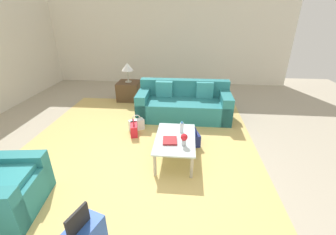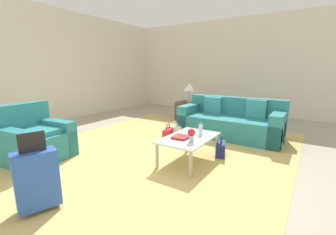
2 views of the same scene
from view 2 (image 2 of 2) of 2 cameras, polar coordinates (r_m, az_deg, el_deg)
ground_plane at (r=3.66m, az=-4.84°, el=-11.37°), size 12.00×12.00×0.00m
wall_back at (r=6.69m, az=-34.27°, el=10.85°), size 10.24×0.12×3.10m
wall_right at (r=7.97m, az=18.51°, el=12.15°), size 0.12×8.00×3.10m
area_rug at (r=4.21m, az=-1.93°, el=-8.05°), size 5.20×4.40×0.01m
couch at (r=5.18m, az=15.72°, el=-1.27°), size 0.94×2.15×0.84m
armchair at (r=4.29m, az=-30.97°, el=-5.22°), size 1.01×0.97×0.91m
coffee_table at (r=3.59m, az=5.38°, el=-5.69°), size 1.06×0.66×0.41m
water_bottle at (r=3.68m, az=8.27°, el=-2.98°), size 0.06×0.06×0.20m
coffee_table_book at (r=3.51m, az=3.32°, el=-4.97°), size 0.28×0.25×0.03m
flower_vase at (r=3.29m, az=5.95°, el=-4.22°), size 0.11×0.11×0.21m
side_table at (r=6.70m, az=5.28°, el=1.77°), size 0.61×0.61×0.52m
table_lamp at (r=6.62m, az=5.39°, el=7.52°), size 0.33×0.33×0.54m
suitcase_blue at (r=2.74m, az=-30.39°, el=-13.26°), size 0.45×0.33×0.85m
handbag_red at (r=4.72m, az=0.00°, el=-4.23°), size 0.34×0.21×0.36m
handbag_navy at (r=3.97m, az=13.26°, el=-7.72°), size 0.35×0.23×0.36m
handbag_white at (r=4.89m, az=1.44°, el=-3.65°), size 0.29×0.34×0.36m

